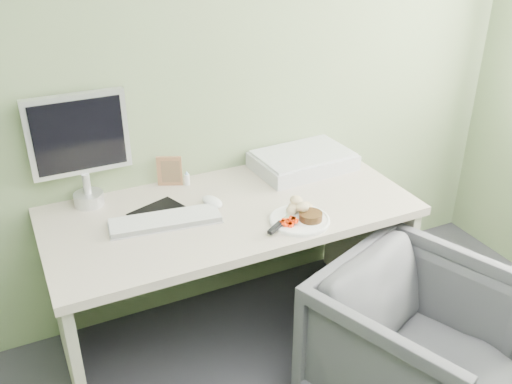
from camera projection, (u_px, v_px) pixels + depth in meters
name	position (u px, v px, depth m)	size (l,w,h in m)	color
wall_back	(194.00, 47.00, 2.50)	(3.50, 3.50, 0.00)	gray
desk	(231.00, 243.00, 2.58)	(1.60, 0.75, 0.73)	beige
plate	(300.00, 220.00, 2.39)	(0.25, 0.25, 0.01)	white
steak	(311.00, 216.00, 2.37)	(0.10, 0.10, 0.03)	black
potato_pile	(300.00, 205.00, 2.43)	(0.10, 0.08, 0.06)	tan
carrot_heap	(288.00, 220.00, 2.34)	(0.06, 0.05, 0.04)	#FF2F05
steak_knife	(280.00, 224.00, 2.33)	(0.22, 0.15, 0.02)	silver
mousepad	(161.00, 213.00, 2.45)	(0.22, 0.20, 0.00)	black
keyboard	(165.00, 220.00, 2.37)	(0.46, 0.13, 0.02)	white
computer_mouse	(212.00, 202.00, 2.50)	(0.07, 0.12, 0.04)	white
photo_frame	(170.00, 171.00, 2.65)	(0.12, 0.01, 0.15)	#A0674A
eyedrop_bottle	(187.00, 178.00, 2.67)	(0.02, 0.02, 0.07)	white
scanner	(303.00, 161.00, 2.83)	(0.48, 0.32, 0.07)	silver
monitor	(80.00, 144.00, 2.40)	(0.42, 0.13, 0.50)	silver
desk_chair	(416.00, 346.00, 2.30)	(0.70, 0.72, 0.66)	#3B3C40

